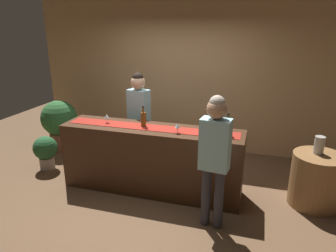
{
  "coord_description": "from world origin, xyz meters",
  "views": [
    {
      "loc": [
        1.43,
        -3.9,
        2.39
      ],
      "look_at": [
        0.25,
        0.0,
        1.04
      ],
      "focal_mm": 32.93,
      "sensor_mm": 36.0,
      "label": 1
    }
  ],
  "objects_px": {
    "wine_glass_near_customer": "(215,128)",
    "potted_plant_tall": "(60,122)",
    "round_side_table": "(316,180)",
    "wine_bottle_green": "(228,127)",
    "wine_glass_far_end": "(177,126)",
    "potted_plant_small": "(46,150)",
    "customer_sipping": "(215,150)",
    "wine_bottle_amber": "(143,119)",
    "wine_glass_mid_counter": "(107,116)",
    "bartender": "(139,112)",
    "vase_on_side_table": "(319,145)"
  },
  "relations": [
    {
      "from": "wine_bottle_amber",
      "to": "potted_plant_small",
      "type": "relative_size",
      "value": 0.51
    },
    {
      "from": "wine_bottle_amber",
      "to": "wine_glass_mid_counter",
      "type": "relative_size",
      "value": 2.1
    },
    {
      "from": "wine_bottle_amber",
      "to": "bartender",
      "type": "bearing_deg",
      "value": 117.89
    },
    {
      "from": "wine_glass_mid_counter",
      "to": "potted_plant_tall",
      "type": "xyz_separation_m",
      "value": [
        -1.54,
        0.93,
        -0.51
      ]
    },
    {
      "from": "wine_bottle_green",
      "to": "wine_glass_mid_counter",
      "type": "relative_size",
      "value": 2.1
    },
    {
      "from": "wine_glass_far_end",
      "to": "customer_sipping",
      "type": "distance_m",
      "value": 0.77
    },
    {
      "from": "wine_glass_near_customer",
      "to": "vase_on_side_table",
      "type": "relative_size",
      "value": 0.6
    },
    {
      "from": "wine_glass_mid_counter",
      "to": "customer_sipping",
      "type": "bearing_deg",
      "value": -20.35
    },
    {
      "from": "wine_bottle_green",
      "to": "bartender",
      "type": "xyz_separation_m",
      "value": [
        -1.49,
        0.58,
        -0.07
      ]
    },
    {
      "from": "wine_bottle_green",
      "to": "potted_plant_tall",
      "type": "height_order",
      "value": "wine_bottle_green"
    },
    {
      "from": "bartender",
      "to": "wine_bottle_green",
      "type": "bearing_deg",
      "value": 172.17
    },
    {
      "from": "wine_glass_near_customer",
      "to": "customer_sipping",
      "type": "bearing_deg",
      "value": -81.76
    },
    {
      "from": "wine_glass_near_customer",
      "to": "potted_plant_tall",
      "type": "xyz_separation_m",
      "value": [
        -3.16,
        1.01,
        -0.51
      ]
    },
    {
      "from": "potted_plant_tall",
      "to": "wine_glass_mid_counter",
      "type": "bearing_deg",
      "value": -31.17
    },
    {
      "from": "wine_glass_far_end",
      "to": "potted_plant_small",
      "type": "height_order",
      "value": "wine_glass_far_end"
    },
    {
      "from": "wine_bottle_green",
      "to": "wine_glass_far_end",
      "type": "relative_size",
      "value": 2.1
    },
    {
      "from": "customer_sipping",
      "to": "vase_on_side_table",
      "type": "relative_size",
      "value": 6.9
    },
    {
      "from": "vase_on_side_table",
      "to": "potted_plant_tall",
      "type": "xyz_separation_m",
      "value": [
        -4.5,
        0.63,
        -0.28
      ]
    },
    {
      "from": "wine_bottle_green",
      "to": "bartender",
      "type": "height_order",
      "value": "bartender"
    },
    {
      "from": "wine_glass_far_end",
      "to": "potted_plant_small",
      "type": "distance_m",
      "value": 2.52
    },
    {
      "from": "round_side_table",
      "to": "potted_plant_tall",
      "type": "relative_size",
      "value": 0.74
    },
    {
      "from": "wine_glass_near_customer",
      "to": "wine_glass_far_end",
      "type": "relative_size",
      "value": 1.0
    },
    {
      "from": "wine_glass_near_customer",
      "to": "potted_plant_tall",
      "type": "bearing_deg",
      "value": 162.32
    },
    {
      "from": "wine_glass_near_customer",
      "to": "customer_sipping",
      "type": "relative_size",
      "value": 0.09
    },
    {
      "from": "wine_bottle_green",
      "to": "round_side_table",
      "type": "height_order",
      "value": "wine_bottle_green"
    },
    {
      "from": "potted_plant_tall",
      "to": "wine_bottle_amber",
      "type": "bearing_deg",
      "value": -23.63
    },
    {
      "from": "bartender",
      "to": "vase_on_side_table",
      "type": "distance_m",
      "value": 2.69
    },
    {
      "from": "wine_glass_mid_counter",
      "to": "potted_plant_tall",
      "type": "bearing_deg",
      "value": 148.83
    },
    {
      "from": "wine_glass_far_end",
      "to": "potted_plant_small",
      "type": "xyz_separation_m",
      "value": [
        -2.39,
        0.25,
        -0.75
      ]
    },
    {
      "from": "wine_glass_near_customer",
      "to": "potted_plant_small",
      "type": "height_order",
      "value": "wine_glass_near_customer"
    },
    {
      "from": "customer_sipping",
      "to": "potted_plant_tall",
      "type": "xyz_separation_m",
      "value": [
        -3.24,
        1.56,
        -0.44
      ]
    },
    {
      "from": "vase_on_side_table",
      "to": "potted_plant_small",
      "type": "height_order",
      "value": "vase_on_side_table"
    },
    {
      "from": "wine_bottle_green",
      "to": "potted_plant_small",
      "type": "height_order",
      "value": "wine_bottle_green"
    },
    {
      "from": "wine_bottle_amber",
      "to": "wine_glass_near_customer",
      "type": "xyz_separation_m",
      "value": [
        1.04,
        -0.08,
        -0.01
      ]
    },
    {
      "from": "wine_glass_far_end",
      "to": "vase_on_side_table",
      "type": "relative_size",
      "value": 0.6
    },
    {
      "from": "potted_plant_tall",
      "to": "wine_glass_far_end",
      "type": "bearing_deg",
      "value": -21.76
    },
    {
      "from": "vase_on_side_table",
      "to": "potted_plant_tall",
      "type": "height_order",
      "value": "potted_plant_tall"
    },
    {
      "from": "bartender",
      "to": "potted_plant_tall",
      "type": "height_order",
      "value": "bartender"
    },
    {
      "from": "bartender",
      "to": "round_side_table",
      "type": "distance_m",
      "value": 2.8
    },
    {
      "from": "round_side_table",
      "to": "potted_plant_tall",
      "type": "bearing_deg",
      "value": 171.46
    },
    {
      "from": "wine_glass_mid_counter",
      "to": "vase_on_side_table",
      "type": "bearing_deg",
      "value": 5.89
    },
    {
      "from": "wine_glass_mid_counter",
      "to": "potted_plant_tall",
      "type": "distance_m",
      "value": 1.87
    },
    {
      "from": "wine_bottle_amber",
      "to": "wine_glass_near_customer",
      "type": "height_order",
      "value": "wine_bottle_amber"
    },
    {
      "from": "round_side_table",
      "to": "vase_on_side_table",
      "type": "bearing_deg",
      "value": 115.24
    },
    {
      "from": "wine_glass_far_end",
      "to": "potted_plant_small",
      "type": "bearing_deg",
      "value": 174.07
    },
    {
      "from": "wine_bottle_amber",
      "to": "potted_plant_tall",
      "type": "height_order",
      "value": "wine_bottle_amber"
    },
    {
      "from": "bartender",
      "to": "potted_plant_small",
      "type": "bearing_deg",
      "value": 29.59
    },
    {
      "from": "customer_sipping",
      "to": "potted_plant_tall",
      "type": "bearing_deg",
      "value": 160.84
    },
    {
      "from": "wine_bottle_amber",
      "to": "round_side_table",
      "type": "distance_m",
      "value": 2.52
    },
    {
      "from": "wine_bottle_green",
      "to": "vase_on_side_table",
      "type": "height_order",
      "value": "wine_bottle_green"
    }
  ]
}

